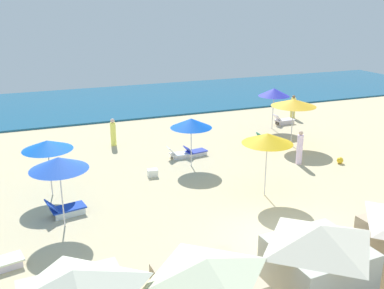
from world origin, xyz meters
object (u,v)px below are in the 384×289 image
(umbrella_2, at_px, (47,145))
(beachgoer_0, at_px, (293,107))
(umbrella_4, at_px, (294,103))
(umbrella_6, at_px, (274,92))
(lounge_chair_3_0, at_px, (65,208))
(cabana_2, at_px, (316,269))
(umbrella_1, at_px, (191,123))
(beachgoer_2, at_px, (113,133))
(umbrella_3, at_px, (59,163))
(lounge_chair_6_0, at_px, (283,120))
(lounge_chair_4_0, at_px, (268,140))
(beach_ball_1, at_px, (340,160))
(umbrella_0, at_px, (268,138))
(beachgoer_1, at_px, (300,148))
(lounge_chair_1_0, at_px, (195,151))
(cooler_box_0, at_px, (153,173))
(lounge_chair_1_1, at_px, (179,154))

(umbrella_2, distance_m, beachgoer_0, 18.36)
(umbrella_4, bearing_deg, beachgoer_0, 55.23)
(umbrella_2, xyz_separation_m, umbrella_6, (14.03, 5.40, 0.17))
(lounge_chair_3_0, bearing_deg, cabana_2, -156.12)
(umbrella_6, xyz_separation_m, beachgoer_0, (2.78, 1.83, -1.62))
(umbrella_1, xyz_separation_m, beachgoer_2, (-2.92, 4.66, -1.45))
(umbrella_1, distance_m, umbrella_4, 6.60)
(umbrella_3, distance_m, lounge_chair_6_0, 17.77)
(cabana_2, relative_size, beachgoer_0, 1.57)
(lounge_chair_4_0, height_order, beach_ball_1, lounge_chair_4_0)
(umbrella_6, bearing_deg, beachgoer_0, 33.34)
(umbrella_4, bearing_deg, lounge_chair_6_0, 62.54)
(beachgoer_2, bearing_deg, umbrella_0, 140.94)
(beachgoer_1, height_order, beach_ball_1, beachgoer_1)
(beachgoer_0, bearing_deg, lounge_chair_1_0, 52.66)
(beach_ball_1, bearing_deg, lounge_chair_3_0, -176.90)
(lounge_chair_4_0, bearing_deg, umbrella_0, 150.68)
(lounge_chair_4_0, bearing_deg, cooler_box_0, 109.51)
(lounge_chair_4_0, relative_size, beach_ball_1, 4.36)
(lounge_chair_1_0, xyz_separation_m, lounge_chair_6_0, (7.88, 3.71, 0.04))
(cabana_2, bearing_deg, lounge_chair_3_0, 120.63)
(umbrella_0, xyz_separation_m, umbrella_4, (4.89, 5.36, -0.03))
(lounge_chair_6_0, bearing_deg, umbrella_1, 118.39)
(lounge_chair_1_1, relative_size, umbrella_2, 0.55)
(cabana_2, relative_size, umbrella_2, 1.06)
(umbrella_0, xyz_separation_m, cooler_box_0, (-3.81, 3.73, -2.33))
(lounge_chair_1_0, bearing_deg, umbrella_3, 116.70)
(beachgoer_1, bearing_deg, cabana_2, -101.84)
(beachgoer_0, bearing_deg, umbrella_6, 58.65)
(cabana_2, xyz_separation_m, beachgoer_0, (11.09, 17.39, -0.57))
(umbrella_3, distance_m, umbrella_4, 13.99)
(umbrella_0, distance_m, lounge_chair_1_0, 6.17)
(umbrella_1, relative_size, lounge_chair_6_0, 1.63)
(lounge_chair_1_1, height_order, umbrella_6, umbrella_6)
(lounge_chair_1_0, distance_m, lounge_chair_1_1, 0.88)
(lounge_chair_1_0, relative_size, umbrella_2, 0.54)
(umbrella_4, relative_size, umbrella_6, 1.01)
(beachgoer_1, bearing_deg, lounge_chair_3_0, -151.68)
(umbrella_2, bearing_deg, umbrella_0, -21.47)
(umbrella_2, distance_m, cooler_box_0, 5.00)
(umbrella_2, bearing_deg, umbrella_6, 21.06)
(lounge_chair_1_0, bearing_deg, umbrella_2, 98.01)
(lounge_chair_4_0, bearing_deg, cabana_2, 156.39)
(beach_ball_1, bearing_deg, beachgoer_0, 71.02)
(beachgoer_0, relative_size, beach_ball_1, 5.01)
(lounge_chair_1_1, relative_size, beachgoer_1, 0.77)
(lounge_chair_3_0, distance_m, umbrella_6, 15.78)
(umbrella_4, bearing_deg, umbrella_6, 76.56)
(umbrella_1, bearing_deg, beach_ball_1, -18.97)
(umbrella_4, relative_size, lounge_chair_4_0, 1.87)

